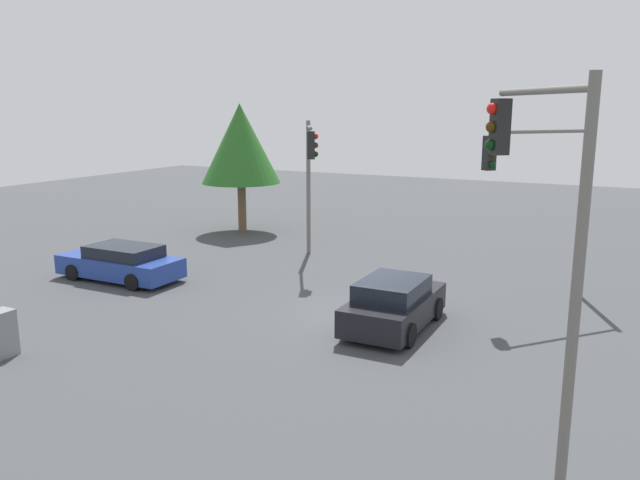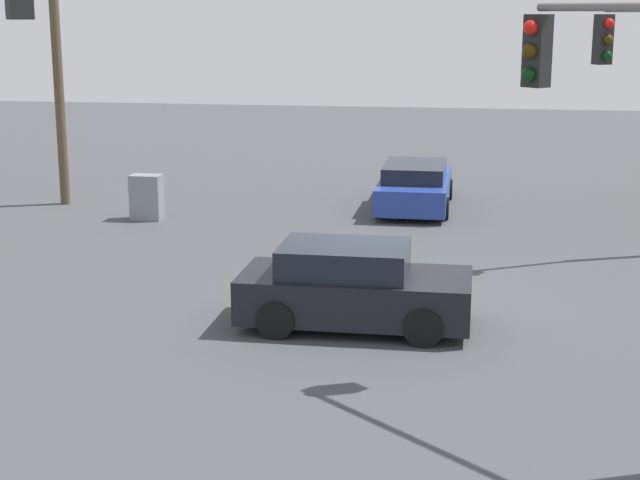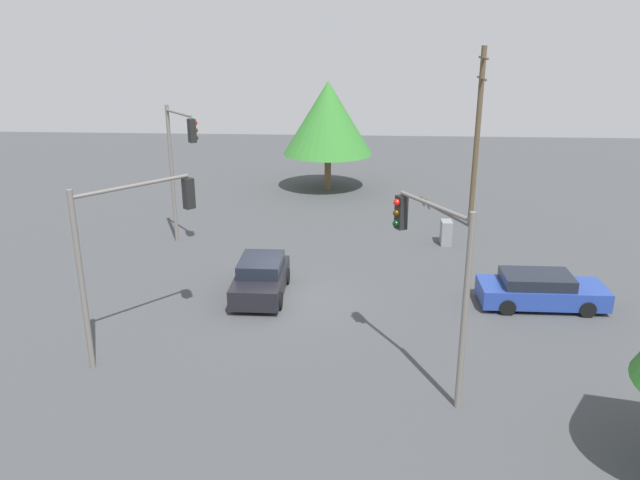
{
  "view_description": "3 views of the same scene",
  "coord_description": "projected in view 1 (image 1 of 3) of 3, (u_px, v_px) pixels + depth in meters",
  "views": [
    {
      "loc": [
        -16.84,
        -7.11,
        6.28
      ],
      "look_at": [
        -0.06,
        1.47,
        2.34
      ],
      "focal_mm": 35.0,
      "sensor_mm": 36.0,
      "label": 1
    },
    {
      "loc": [
        1.78,
        -17.87,
        5.57
      ],
      "look_at": [
        -1.25,
        0.59,
        1.17
      ],
      "focal_mm": 55.0,
      "sensor_mm": 36.0,
      "label": 2
    },
    {
      "loc": [
        22.76,
        2.76,
        10.35
      ],
      "look_at": [
        -1.56,
        1.22,
        2.0
      ],
      "focal_mm": 35.0,
      "sensor_mm": 36.0,
      "label": 3
    }
  ],
  "objects": [
    {
      "name": "ground_plane",
      "position": [
        364.0,
        319.0,
        19.13
      ],
      "size": [
        80.0,
        80.0,
        0.0
      ],
      "primitive_type": "plane",
      "color": "#424447"
    },
    {
      "name": "sedan_dark",
      "position": [
        394.0,
        304.0,
        18.17
      ],
      "size": [
        4.11,
        2.03,
        1.51
      ],
      "rotation": [
        0.0,
        0.0,
        -1.57
      ],
      "color": "black",
      "rests_on": "ground_plane"
    },
    {
      "name": "sedan_blue",
      "position": [
        121.0,
        263.0,
        23.41
      ],
      "size": [
        2.05,
        4.78,
        1.33
      ],
      "color": "#233D93",
      "rests_on": "ground_plane"
    },
    {
      "name": "traffic_signal_main",
      "position": [
        543.0,
        213.0,
        10.41
      ],
      "size": [
        2.49,
        2.07,
        6.84
      ],
      "rotation": [
        0.0,
        0.0,
        0.67
      ],
      "color": "slate",
      "rests_on": "ground_plane"
    },
    {
      "name": "traffic_signal_cross",
      "position": [
        310.0,
        166.0,
        25.73
      ],
      "size": [
        3.15,
        1.99,
        5.84
      ],
      "rotation": [
        0.0,
        0.0,
        3.66
      ],
      "color": "slate",
      "rests_on": "ground_plane"
    },
    {
      "name": "traffic_signal_aux",
      "position": [
        548.0,
        180.0,
        20.04
      ],
      "size": [
        3.39,
        2.96,
        5.86
      ],
      "rotation": [
        0.0,
        0.0,
        2.43
      ],
      "color": "slate",
      "rests_on": "ground_plane"
    },
    {
      "name": "tree_corner",
      "position": [
        240.0,
        144.0,
        31.86
      ],
      "size": [
        4.04,
        4.04,
        6.61
      ],
      "color": "brown",
      "rests_on": "ground_plane"
    }
  ]
}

